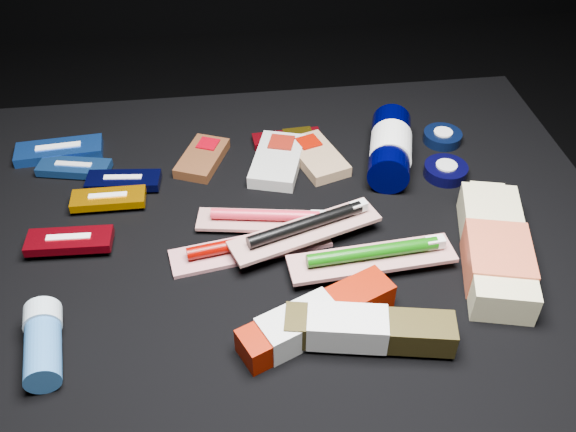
{
  "coord_description": "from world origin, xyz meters",
  "views": [
    {
      "loc": [
        -0.07,
        -0.67,
        1.02
      ],
      "look_at": [
        0.01,
        0.01,
        0.42
      ],
      "focal_mm": 40.0,
      "sensor_mm": 36.0,
      "label": 1
    }
  ],
  "objects": [
    {
      "name": "ground",
      "position": [
        0.0,
        0.0,
        0.0
      ],
      "size": [
        3.0,
        3.0,
        0.0
      ],
      "primitive_type": "plane",
      "color": "black",
      "rests_on": "ground"
    },
    {
      "name": "cloth_table",
      "position": [
        0.0,
        0.0,
        0.2
      ],
      "size": [
        0.98,
        0.78,
        0.4
      ],
      "primitive_type": "cube",
      "color": "black",
      "rests_on": "ground"
    },
    {
      "name": "luna_bar_0",
      "position": [
        -0.33,
        0.23,
        0.41
      ],
      "size": [
        0.14,
        0.06,
        0.02
      ],
      "rotation": [
        0.0,
        0.0,
        0.08
      ],
      "color": "#15409E",
      "rests_on": "cloth_table"
    },
    {
      "name": "luna_bar_1",
      "position": [
        -0.3,
        0.18,
        0.41
      ],
      "size": [
        0.12,
        0.07,
        0.01
      ],
      "rotation": [
        0.0,
        0.0,
        -0.22
      ],
      "color": "#1A458D",
      "rests_on": "cloth_table"
    },
    {
      "name": "luna_bar_2",
      "position": [
        -0.22,
        0.13,
        0.41
      ],
      "size": [
        0.12,
        0.05,
        0.01
      ],
      "rotation": [
        0.0,
        0.0,
        -0.1
      ],
      "color": "black",
      "rests_on": "cloth_table"
    },
    {
      "name": "luna_bar_3",
      "position": [
        -0.24,
        0.09,
        0.41
      ],
      "size": [
        0.11,
        0.04,
        0.01
      ],
      "rotation": [
        0.0,
        0.0,
        -0.01
      ],
      "color": "orange",
      "rests_on": "cloth_table"
    },
    {
      "name": "luna_bar_4",
      "position": [
        -0.29,
        0.0,
        0.42
      ],
      "size": [
        0.12,
        0.05,
        0.02
      ],
      "rotation": [
        0.0,
        0.0,
        -0.05
      ],
      "color": "maroon",
      "rests_on": "cloth_table"
    },
    {
      "name": "clif_bar_0",
      "position": [
        -0.1,
        0.18,
        0.41
      ],
      "size": [
        0.09,
        0.12,
        0.02
      ],
      "rotation": [
        0.0,
        0.0,
        -0.4
      ],
      "color": "#502A15",
      "rests_on": "cloth_table"
    },
    {
      "name": "clif_bar_1",
      "position": [
        0.02,
        0.16,
        0.41
      ],
      "size": [
        0.11,
        0.15,
        0.02
      ],
      "rotation": [
        0.0,
        0.0,
        -0.3
      ],
      "color": "#B3B4AC",
      "rests_on": "cloth_table"
    },
    {
      "name": "clif_bar_2",
      "position": [
        0.08,
        0.16,
        0.41
      ],
      "size": [
        0.1,
        0.13,
        0.02
      ],
      "rotation": [
        0.0,
        0.0,
        0.31
      ],
      "color": "#9B7755",
      "rests_on": "cloth_table"
    },
    {
      "name": "power_bar",
      "position": [
        0.05,
        0.22,
        0.41
      ],
      "size": [
        0.12,
        0.04,
        0.01
      ],
      "rotation": [
        0.0,
        0.0,
        0.06
      ],
      "color": "maroon",
      "rests_on": "cloth_table"
    },
    {
      "name": "lotion_bottle",
      "position": [
        0.19,
        0.14,
        0.43
      ],
      "size": [
        0.1,
        0.21,
        0.07
      ],
      "rotation": [
        0.0,
        0.0,
        -0.28
      ],
      "color": "black",
      "rests_on": "cloth_table"
    },
    {
      "name": "cream_tin_upper",
      "position": [
        0.3,
        0.19,
        0.41
      ],
      "size": [
        0.06,
        0.06,
        0.02
      ],
      "rotation": [
        0.0,
        0.0,
        0.33
      ],
      "color": "black",
      "rests_on": "cloth_table"
    },
    {
      "name": "cream_tin_lower",
      "position": [
        0.28,
        0.1,
        0.41
      ],
      "size": [
        0.07,
        0.07,
        0.02
      ],
      "rotation": [
        0.0,
        0.0,
        -0.26
      ],
      "color": "black",
      "rests_on": "cloth_table"
    },
    {
      "name": "bodywash_bottle",
      "position": [
        0.28,
        -0.1,
        0.42
      ],
      "size": [
        0.13,
        0.24,
        0.05
      ],
      "rotation": [
        0.0,
        0.0,
        -0.25
      ],
      "color": "beige",
      "rests_on": "cloth_table"
    },
    {
      "name": "deodorant_stick",
      "position": [
        -0.29,
        -0.18,
        0.42
      ],
      "size": [
        0.06,
        0.11,
        0.05
      ],
      "rotation": [
        0.0,
        0.0,
        0.15
      ],
      "color": "#2D619F",
      "rests_on": "cloth_table"
    },
    {
      "name": "toothbrush_pack_0",
      "position": [
        -0.04,
        -0.03,
        0.41
      ],
      "size": [
        0.23,
        0.09,
        0.02
      ],
      "rotation": [
        0.0,
        0.0,
        0.16
      ],
      "color": "beige",
      "rests_on": "cloth_table"
    },
    {
      "name": "toothbrush_pack_1",
      "position": [
        -0.01,
        0.01,
        0.41
      ],
      "size": [
        0.2,
        0.08,
        0.02
      ],
      "rotation": [
        0.0,
        0.0,
        -0.17
      ],
      "color": "beige",
      "rests_on": "cloth_table"
    },
    {
      "name": "toothbrush_pack_2",
      "position": [
        0.12,
        -0.09,
        0.42
      ],
      "size": [
        0.23,
        0.07,
        0.02
      ],
      "rotation": [
        0.0,
        0.0,
        0.07
      ],
      "color": "silver",
      "rests_on": "cloth_table"
    },
    {
      "name": "toothbrush_pack_3",
      "position": [
        0.04,
        -0.03,
        0.43
      ],
      "size": [
        0.22,
        0.12,
        0.02
      ],
      "rotation": [
        0.0,
        0.0,
        0.32
      ],
      "color": "beige",
      "rests_on": "cloth_table"
    },
    {
      "name": "toothpaste_carton_red",
      "position": [
        0.02,
        -0.18,
        0.42
      ],
      "size": [
        0.2,
        0.12,
        0.04
      ],
      "rotation": [
        0.0,
        0.0,
        0.42
      ],
      "color": "#821100",
      "rests_on": "cloth_table"
    },
    {
      "name": "toothpaste_carton_green",
      "position": [
        0.07,
        -0.21,
        0.42
      ],
      "size": [
        0.2,
        0.08,
        0.04
      ],
      "rotation": [
        0.0,
        0.0,
        -0.19
      ],
      "color": "#30280E",
      "rests_on": "cloth_table"
    }
  ]
}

